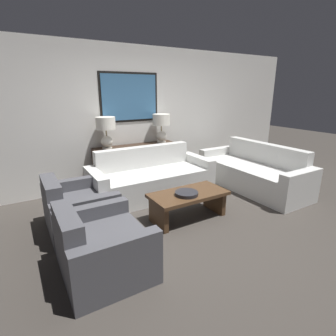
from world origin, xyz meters
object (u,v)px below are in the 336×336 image
at_px(table_lamp_left, 106,128).
at_px(coffee_table, 188,199).
at_px(couch_by_back_wall, 151,179).
at_px(couch_by_side, 253,173).
at_px(decorative_bowl, 187,193).
at_px(armchair_near_camera, 101,248).
at_px(console_table, 137,165).
at_px(armchair_near_back_wall, 78,210).
at_px(table_lamp_right, 161,124).

height_order(table_lamp_left, coffee_table, table_lamp_left).
xyz_separation_m(couch_by_back_wall, coffee_table, (0.05, -1.08, 0.00)).
distance_m(couch_by_side, decorative_bowl, 1.95).
relative_size(couch_by_back_wall, armchair_near_camera, 2.24).
height_order(couch_by_side, coffee_table, couch_by_side).
distance_m(console_table, couch_by_back_wall, 0.64).
bearing_deg(couch_by_back_wall, armchair_near_back_wall, -158.49).
relative_size(couch_by_side, coffee_table, 1.92).
bearing_deg(console_table, armchair_near_camera, -122.19).
relative_size(couch_by_back_wall, armchair_near_back_wall, 2.24).
bearing_deg(armchair_near_camera, table_lamp_left, 69.47).
distance_m(coffee_table, armchair_near_camera, 1.55).
distance_m(couch_by_side, armchair_near_back_wall, 3.28).
xyz_separation_m(couch_by_back_wall, armchair_near_camera, (-1.41, -1.61, -0.02)).
xyz_separation_m(table_lamp_right, couch_by_side, (1.30, -1.30, -0.88)).
bearing_deg(couch_by_side, armchair_near_back_wall, 177.99).
bearing_deg(couch_by_back_wall, couch_by_side, -19.73).
relative_size(console_table, armchair_near_camera, 1.70).
bearing_deg(coffee_table, couch_by_back_wall, 92.78).
height_order(table_lamp_left, couch_by_back_wall, table_lamp_left).
distance_m(table_lamp_left, table_lamp_right, 1.14).
height_order(couch_by_side, armchair_near_back_wall, couch_by_side).
bearing_deg(armchair_near_back_wall, decorative_bowl, -22.96).
xyz_separation_m(table_lamp_left, couch_by_side, (2.44, -1.30, -0.88)).
relative_size(console_table, couch_by_side, 0.76).
distance_m(armchair_near_back_wall, armchair_near_camera, 1.05).
bearing_deg(armchair_near_camera, coffee_table, 19.84).
bearing_deg(couch_by_side, table_lamp_right, 135.00).
relative_size(decorative_bowl, armchair_near_camera, 0.34).
height_order(coffee_table, armchair_near_camera, armchair_near_camera).
xyz_separation_m(table_lamp_right, couch_by_back_wall, (-0.57, -0.63, -0.88)).
bearing_deg(armchair_near_back_wall, coffee_table, -19.84).
relative_size(coffee_table, decorative_bowl, 3.43).
relative_size(table_lamp_left, couch_by_side, 0.26).
bearing_deg(armchair_near_camera, decorative_bowl, 18.63).
bearing_deg(coffee_table, table_lamp_right, 73.15).
xyz_separation_m(couch_by_side, armchair_near_camera, (-3.27, -0.94, -0.02)).
distance_m(coffee_table, armchair_near_back_wall, 1.55).
bearing_deg(couch_by_side, couch_by_back_wall, 160.27).
relative_size(table_lamp_right, couch_by_side, 0.26).
relative_size(console_table, decorative_bowl, 4.98).
distance_m(console_table, table_lamp_right, 0.96).
relative_size(coffee_table, armchair_near_back_wall, 1.17).
height_order(table_lamp_right, coffee_table, table_lamp_right).
xyz_separation_m(couch_by_side, coffee_table, (-1.81, -0.41, 0.00)).
relative_size(couch_by_side, armchair_near_camera, 2.24).
xyz_separation_m(console_table, coffee_table, (0.05, -1.71, -0.11)).
xyz_separation_m(table_lamp_left, couch_by_back_wall, (0.57, -0.63, -0.88)).
distance_m(couch_by_back_wall, decorative_bowl, 1.15).
height_order(table_lamp_right, decorative_bowl, table_lamp_right).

